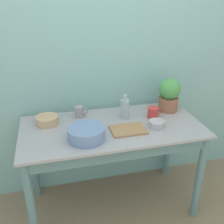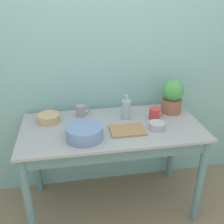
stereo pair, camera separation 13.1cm
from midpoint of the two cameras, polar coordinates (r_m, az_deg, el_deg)
The scene contains 10 objects.
wall_back at distance 2.25m, azimuth -0.04°, elevation 10.74°, with size 6.00×0.05×2.40m.
counter_table at distance 2.09m, azimuth 1.93°, elevation -7.05°, with size 1.40×0.68×0.80m.
potted_plant at distance 2.28m, azimuth 14.60°, elevation 3.37°, with size 0.18×0.18×0.29m.
bowl_wash_large at distance 1.86m, azimuth -3.99°, elevation -4.50°, with size 0.27×0.27×0.09m.
bottle_tall at distance 2.12m, azimuth 4.86°, elevation 0.63°, with size 0.07×0.07×0.20m.
mug_grey at distance 2.18m, azimuth -5.05°, elevation 0.23°, with size 0.11×0.07×0.10m.
mug_red at distance 2.16m, azimuth 10.99°, elevation -0.41°, with size 0.12×0.09×0.09m.
bowl_small_steel at distance 2.02m, azimuth 11.54°, elevation -2.97°, with size 0.12×0.12×0.05m.
bowl_small_tan at distance 2.13m, azimuth -11.91°, elevation -1.32°, with size 0.18×0.18×0.06m.
tray_board at distance 1.97m, azimuth 5.30°, elevation -4.00°, with size 0.26×0.18×0.02m.
Camera 2 is at (-0.31, -1.43, 1.77)m, focal length 42.00 mm.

